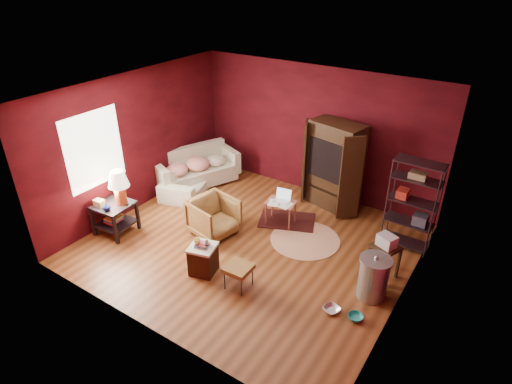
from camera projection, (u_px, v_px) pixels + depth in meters
room at (247, 176)px, 7.26m from camera, size 5.54×5.04×2.84m
sofa at (193, 169)px, 9.76m from camera, size 1.18×2.17×0.81m
armchair at (214, 215)px, 8.04m from camera, size 0.87×0.90×0.80m
pet_bowl_steel at (332, 305)px, 6.36m from camera, size 0.25×0.14×0.24m
pet_bowl_turquoise at (356, 313)px, 6.22m from camera, size 0.23×0.10×0.22m
vase at (106, 207)px, 7.75m from camera, size 0.19×0.19×0.15m
mug at (197, 241)px, 6.92m from camera, size 0.14×0.12×0.11m
side_table at (116, 197)px, 7.92m from camera, size 0.70×0.70×1.28m
sofa_cushions at (196, 169)px, 9.80m from camera, size 1.43×2.05×0.80m
hamper at (203, 259)px, 7.09m from camera, size 0.52×0.52×0.60m
footstool at (238, 269)px, 6.72m from camera, size 0.41×0.41×0.41m
rug_round at (305, 240)px, 8.03m from camera, size 1.69×1.69×0.01m
rug_oriental at (287, 220)px, 8.60m from camera, size 1.29×1.09×0.01m
laptop_desk at (281, 204)px, 8.33m from camera, size 0.62×0.51×0.71m
tv_armoire at (334, 164)px, 8.71m from camera, size 1.41×0.95×1.84m
wire_shelving at (413, 202)px, 7.42m from camera, size 0.84×0.38×1.70m
small_stand at (386, 246)px, 6.85m from camera, size 0.52×0.52×0.80m
trash_can at (373, 277)px, 6.53m from camera, size 0.64×0.64×0.77m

